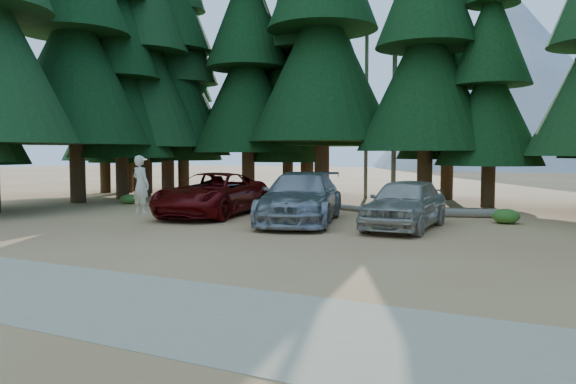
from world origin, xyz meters
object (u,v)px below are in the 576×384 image
silver_minivan_center (301,198)px  frisbee_player (141,185)px  silver_minivan_right (405,203)px  log_right (435,213)px  log_mid (356,209)px  log_left (272,204)px  red_pickup (212,194)px

silver_minivan_center → frisbee_player: frisbee_player is taller
silver_minivan_right → log_right: 3.97m
frisbee_player → log_right: (7.91, 7.87, -1.30)m
frisbee_player → log_mid: (4.45, 8.41, -1.34)m
silver_minivan_center → log_left: bearing=113.2°
silver_minivan_center → frisbee_player: (-3.99, -3.90, 0.57)m
log_left → silver_minivan_center: bearing=-39.0°
frisbee_player → log_left: frisbee_player is taller
silver_minivan_right → log_left: bearing=149.5°
silver_minivan_center → log_right: (3.93, 3.97, -0.73)m
log_left → log_mid: log_left is taller
log_mid → red_pickup: bearing=-113.4°
silver_minivan_center → log_mid: size_ratio=2.05×
red_pickup → silver_minivan_right: size_ratio=1.25×
silver_minivan_right → log_left: size_ratio=1.03×
red_pickup → frisbee_player: (0.16, -4.33, 0.61)m
log_left → red_pickup: bearing=-85.8°
log_mid → log_right: (3.46, -0.54, 0.05)m
red_pickup → log_mid: bearing=33.0°
silver_minivan_center → silver_minivan_right: silver_minivan_center is taller
log_left → log_right: (7.54, -0.46, 0.00)m
log_right → log_mid: bearing=153.2°
frisbee_player → log_mid: size_ratio=0.64×
log_left → frisbee_player: bearing=-80.7°
silver_minivan_right → log_mid: 5.59m
frisbee_player → log_right: size_ratio=0.36×
red_pickup → log_right: 8.84m
red_pickup → log_mid: (4.61, 4.08, -0.73)m
red_pickup → silver_minivan_right: 7.93m
silver_minivan_center → log_right: 5.63m
silver_minivan_center → log_left: 5.77m
red_pickup → silver_minivan_center: bearing=-14.4°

